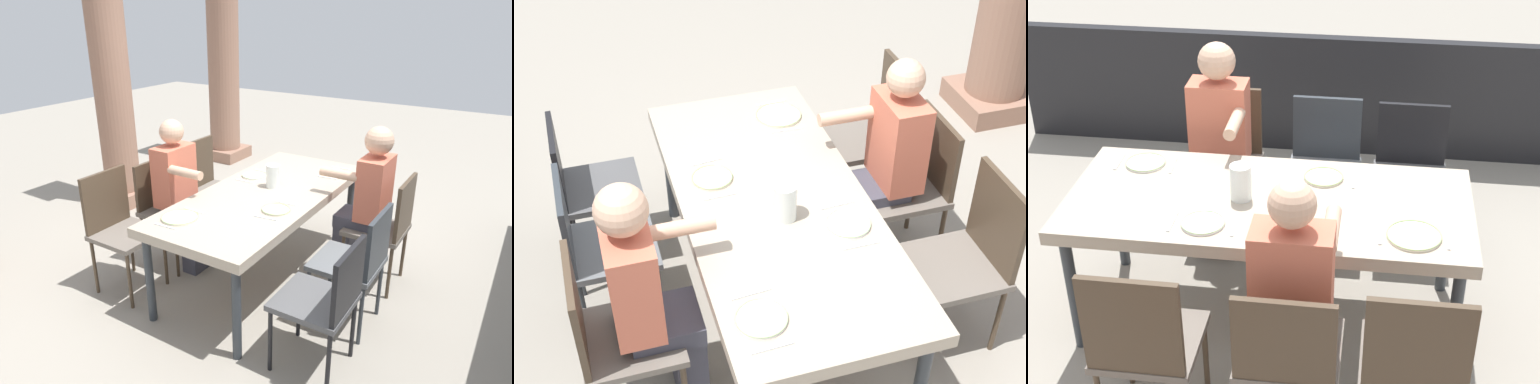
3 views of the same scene
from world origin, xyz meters
The scene contains 25 objects.
ground_plane centered at (0.00, 0.00, 0.00)m, with size 16.00×16.00×0.00m, color gray.
dining_table centered at (0.00, 0.00, 0.68)m, with size 2.04×0.89×0.74m.
chair_west_north centered at (-0.73, 0.87, 0.55)m, with size 0.44×0.44×0.95m.
chair_west_south centered at (-0.73, -0.86, 0.52)m, with size 0.44×0.44×0.87m.
chair_mid_north centered at (-0.21, 0.86, 0.53)m, with size 0.44×0.44×0.90m.
chair_mid_south centered at (-0.21, -0.86, 0.52)m, with size 0.44×0.44×0.88m.
chair_east_north centered at (0.40, 0.87, 0.53)m, with size 0.44×0.44×0.93m.
chair_east_south centered at (0.40, -0.87, 0.53)m, with size 0.44×0.44×0.91m.
diner_woman_green centered at (-0.22, 0.67, 0.68)m, with size 0.35×0.49×1.28m.
diner_man_white centered at (0.40, -0.68, 0.69)m, with size 0.35×0.50×1.28m.
stone_column_centre centered at (0.50, 2.20, 1.35)m, with size 0.51×0.51×2.76m.
stone_column_far centered at (2.51, 2.20, 1.49)m, with size 0.57×0.57×3.02m.
plate_0 centered at (-0.72, 0.25, 0.75)m, with size 0.26×0.26×0.02m.
fork_0 centered at (-0.87, 0.25, 0.75)m, with size 0.02×0.17×0.01m, color silver.
spoon_0 centered at (-0.57, 0.25, 0.75)m, with size 0.02×0.17×0.01m, color silver.
plate_1 centered at (-0.26, -0.25, 0.75)m, with size 0.21×0.21×0.02m.
fork_1 centered at (-0.41, -0.25, 0.75)m, with size 0.02×0.17×0.01m, color silver.
spoon_1 centered at (-0.11, -0.25, 0.75)m, with size 0.02×0.17×0.01m, color silver.
plate_2 centered at (0.27, 0.27, 0.75)m, with size 0.21×0.21×0.02m.
fork_2 centered at (0.12, 0.27, 0.75)m, with size 0.02×0.17×0.01m, color silver.
spoon_2 centered at (0.42, 0.27, 0.75)m, with size 0.02×0.17×0.01m, color silver.
plate_3 centered at (0.72, -0.28, 0.75)m, with size 0.22×0.22×0.02m.
fork_3 centered at (0.57, -0.28, 0.75)m, with size 0.02×0.17×0.01m, color silver.
spoon_3 centered at (0.87, -0.28, 0.75)m, with size 0.02×0.17×0.01m, color silver.
water_pitcher centered at (0.14, 0.01, 0.83)m, with size 0.11×0.11×0.19m.
Camera 1 is at (-2.86, -1.72, 2.08)m, focal length 32.22 mm.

